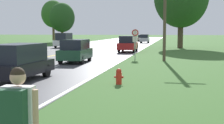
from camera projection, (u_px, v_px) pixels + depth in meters
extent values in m
cube|color=white|center=(51.00, 68.00, 19.87)|extent=(0.12, 3.00, 0.00)
cube|color=white|center=(89.00, 57.00, 28.65)|extent=(0.12, 3.00, 0.00)
cube|color=white|center=(109.00, 51.00, 37.44)|extent=(0.12, 3.00, 0.00)
cube|color=white|center=(121.00, 47.00, 46.22)|extent=(0.12, 3.00, 0.00)
cube|color=white|center=(129.00, 45.00, 55.01)|extent=(0.12, 3.00, 0.00)
cube|color=white|center=(136.00, 43.00, 63.80)|extent=(0.12, 3.00, 0.00)
cube|color=white|center=(140.00, 41.00, 72.58)|extent=(0.12, 3.00, 0.00)
cube|color=white|center=(144.00, 40.00, 81.37)|extent=(0.12, 3.00, 0.00)
cube|color=white|center=(147.00, 39.00, 90.15)|extent=(0.12, 3.00, 0.00)
cube|color=white|center=(149.00, 39.00, 98.94)|extent=(0.12, 3.00, 0.00)
cube|color=white|center=(151.00, 38.00, 107.72)|extent=(0.12, 3.00, 0.00)
cube|color=white|center=(14.00, 56.00, 30.10)|extent=(0.12, 3.00, 0.00)
cube|color=white|center=(50.00, 50.00, 38.89)|extent=(0.12, 3.00, 0.00)
cube|color=white|center=(73.00, 47.00, 47.67)|extent=(0.12, 3.00, 0.00)
cube|color=white|center=(89.00, 44.00, 56.46)|extent=(0.12, 3.00, 0.00)
cube|color=white|center=(100.00, 42.00, 65.25)|extent=(0.12, 3.00, 0.00)
cube|color=white|center=(109.00, 41.00, 74.03)|extent=(0.12, 3.00, 0.00)
cube|color=white|center=(116.00, 40.00, 82.82)|extent=(0.12, 3.00, 0.00)
cube|color=white|center=(121.00, 39.00, 91.60)|extent=(0.12, 3.00, 0.00)
cube|color=white|center=(126.00, 39.00, 100.39)|extent=(0.12, 3.00, 0.00)
cube|color=white|center=(130.00, 38.00, 109.17)|extent=(0.12, 3.00, 0.00)
cube|color=white|center=(19.00, 108.00, 4.68)|extent=(0.48, 0.22, 0.66)
sphere|color=tan|center=(18.00, 77.00, 4.63)|extent=(0.24, 0.24, 0.24)
sphere|color=#2D2319|center=(18.00, 74.00, 4.63)|extent=(0.22, 0.22, 0.22)
cylinder|color=tan|center=(3.00, 111.00, 4.73)|extent=(0.10, 0.10, 0.70)
cylinder|color=tan|center=(35.00, 113.00, 4.65)|extent=(0.10, 0.10, 0.70)
cube|color=#1E472D|center=(13.00, 109.00, 4.49)|extent=(0.39, 0.20, 0.55)
cylinder|color=red|center=(119.00, 78.00, 13.86)|extent=(0.26, 0.26, 0.53)
sphere|color=red|center=(119.00, 71.00, 13.83)|extent=(0.25, 0.25, 0.25)
cylinder|color=red|center=(123.00, 77.00, 13.82)|extent=(0.08, 0.09, 0.09)
cylinder|color=red|center=(115.00, 77.00, 13.88)|extent=(0.08, 0.09, 0.09)
cylinder|color=gray|center=(135.00, 44.00, 26.55)|extent=(0.07, 0.07, 2.48)
cylinder|color=silver|center=(135.00, 33.00, 26.44)|extent=(0.60, 0.02, 0.60)
torus|color=red|center=(135.00, 33.00, 26.43)|extent=(0.55, 0.07, 0.55)
cube|color=silver|center=(135.00, 39.00, 26.49)|extent=(0.44, 0.02, 0.44)
cylinder|color=brown|center=(165.00, 13.00, 24.37)|extent=(0.24, 0.24, 7.53)
cylinder|color=brown|center=(62.00, 36.00, 59.63)|extent=(0.48, 0.48, 2.90)
ellipsoid|color=#234C1E|center=(62.00, 18.00, 59.29)|extent=(4.84, 4.84, 5.56)
cylinder|color=brown|center=(54.00, 33.00, 67.77)|extent=(0.51, 0.51, 3.91)
ellipsoid|color=#2D5B23|center=(53.00, 14.00, 67.36)|extent=(5.11, 5.11, 5.88)
cylinder|color=#473828|center=(180.00, 34.00, 43.36)|extent=(0.75, 0.75, 3.95)
cylinder|color=black|center=(20.00, 78.00, 13.49)|extent=(0.23, 0.67, 0.66)
cylinder|color=black|center=(46.00, 71.00, 16.04)|extent=(0.23, 0.67, 0.66)
cylinder|color=black|center=(17.00, 70.00, 16.44)|extent=(0.23, 0.67, 0.66)
cube|color=black|center=(18.00, 68.00, 14.94)|extent=(2.05, 4.33, 0.59)
cube|color=#1E232D|center=(18.00, 53.00, 14.87)|extent=(1.77, 3.05, 0.87)
cylinder|color=black|center=(82.00, 60.00, 22.20)|extent=(0.22, 0.65, 0.65)
cylinder|color=black|center=(60.00, 60.00, 22.45)|extent=(0.22, 0.65, 0.65)
cylinder|color=black|center=(89.00, 57.00, 24.59)|extent=(0.22, 0.65, 0.65)
cylinder|color=black|center=(70.00, 57.00, 24.84)|extent=(0.22, 0.65, 0.65)
cube|color=#1E472D|center=(76.00, 54.00, 23.49)|extent=(1.92, 3.99, 0.72)
cube|color=#1E232D|center=(75.00, 44.00, 23.42)|extent=(1.67, 2.81, 0.72)
cylinder|color=black|center=(134.00, 49.00, 33.75)|extent=(0.21, 0.78, 0.78)
cylinder|color=black|center=(119.00, 49.00, 34.05)|extent=(0.21, 0.78, 0.78)
cylinder|color=black|center=(137.00, 48.00, 36.54)|extent=(0.21, 0.78, 0.78)
cylinder|color=black|center=(123.00, 48.00, 36.84)|extent=(0.21, 0.78, 0.78)
cube|color=#A81E1E|center=(128.00, 46.00, 35.26)|extent=(1.89, 4.62, 0.72)
cube|color=#1E232D|center=(128.00, 39.00, 35.19)|extent=(1.66, 3.24, 0.76)
cylinder|color=black|center=(62.00, 45.00, 46.79)|extent=(0.21, 0.71, 0.71)
cylinder|color=black|center=(72.00, 45.00, 46.49)|extent=(0.21, 0.71, 0.71)
cylinder|color=black|center=(56.00, 45.00, 44.11)|extent=(0.21, 0.71, 0.71)
cylinder|color=black|center=(66.00, 45.00, 43.81)|extent=(0.21, 0.71, 0.71)
cube|color=white|center=(64.00, 43.00, 45.27)|extent=(1.84, 4.44, 0.75)
cube|color=#1E232D|center=(64.00, 37.00, 45.18)|extent=(1.61, 3.11, 1.03)
cylinder|color=black|center=(148.00, 41.00, 61.57)|extent=(0.20, 0.68, 0.68)
cylinder|color=black|center=(140.00, 41.00, 61.87)|extent=(0.20, 0.68, 0.68)
cylinder|color=black|center=(149.00, 41.00, 64.02)|extent=(0.20, 0.68, 0.68)
cylinder|color=black|center=(142.00, 41.00, 64.32)|extent=(0.20, 0.68, 0.68)
cube|color=silver|center=(145.00, 40.00, 62.91)|extent=(1.73, 4.06, 0.73)
cube|color=#1E232D|center=(145.00, 36.00, 62.84)|extent=(1.51, 2.85, 0.70)
cylinder|color=black|center=(145.00, 40.00, 71.26)|extent=(0.20, 0.65, 0.64)
cylinder|color=black|center=(138.00, 40.00, 71.55)|extent=(0.20, 0.65, 0.64)
cylinder|color=black|center=(146.00, 40.00, 73.39)|extent=(0.20, 0.65, 0.64)
cylinder|color=black|center=(139.00, 40.00, 73.69)|extent=(0.20, 0.65, 0.64)
cube|color=#C1B28E|center=(142.00, 39.00, 72.44)|extent=(1.81, 3.53, 0.62)
cube|color=#1E232D|center=(142.00, 36.00, 72.38)|extent=(1.58, 2.47, 0.62)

